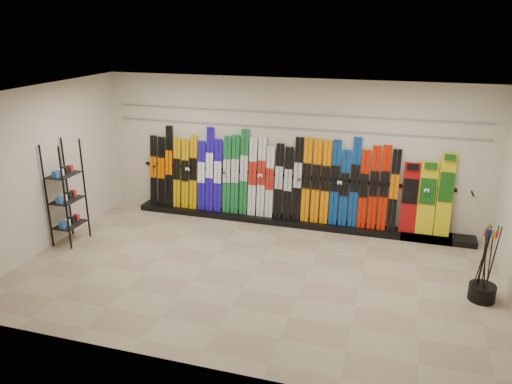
% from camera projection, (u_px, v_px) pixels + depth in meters
% --- Properties ---
extents(floor, '(8.00, 8.00, 0.00)m').
position_uv_depth(floor, '(253.00, 273.00, 8.47)').
color(floor, gray).
rests_on(floor, ground).
extents(back_wall, '(8.00, 0.00, 8.00)m').
position_uv_depth(back_wall, '(289.00, 152.00, 10.24)').
color(back_wall, beige).
rests_on(back_wall, floor).
extents(left_wall, '(0.00, 5.00, 5.00)m').
position_uv_depth(left_wall, '(44.00, 169.00, 9.07)').
color(left_wall, beige).
rests_on(left_wall, floor).
extents(ceiling, '(8.00, 8.00, 0.00)m').
position_uv_depth(ceiling, '(253.00, 95.00, 7.49)').
color(ceiling, silver).
rests_on(ceiling, back_wall).
extents(ski_rack_base, '(8.00, 0.40, 0.12)m').
position_uv_depth(ski_rack_base, '(296.00, 222.00, 10.45)').
color(ski_rack_base, black).
rests_on(ski_rack_base, floor).
extents(skis, '(5.36, 0.25, 1.81)m').
position_uv_depth(skis, '(267.00, 178.00, 10.39)').
color(skis, black).
rests_on(skis, ski_rack_base).
extents(snowboards, '(0.94, 0.25, 1.61)m').
position_uv_depth(snowboards, '(428.00, 197.00, 9.56)').
color(snowboards, '#990C0C').
rests_on(snowboards, ski_rack_base).
extents(accessory_rack, '(0.40, 0.60, 1.98)m').
position_uv_depth(accessory_rack, '(66.00, 193.00, 9.37)').
color(accessory_rack, black).
rests_on(accessory_rack, floor).
extents(pole_bin, '(0.40, 0.40, 0.25)m').
position_uv_depth(pole_bin, '(482.00, 292.00, 7.62)').
color(pole_bin, black).
rests_on(pole_bin, floor).
extents(ski_poles, '(0.32, 0.40, 1.18)m').
position_uv_depth(ski_poles, '(486.00, 264.00, 7.46)').
color(ski_poles, black).
rests_on(ski_poles, pole_bin).
extents(slatwall_rail_0, '(7.60, 0.02, 0.03)m').
position_uv_depth(slatwall_rail_0, '(289.00, 128.00, 10.06)').
color(slatwall_rail_0, gray).
rests_on(slatwall_rail_0, back_wall).
extents(slatwall_rail_1, '(7.60, 0.02, 0.03)m').
position_uv_depth(slatwall_rail_1, '(290.00, 113.00, 9.96)').
color(slatwall_rail_1, gray).
rests_on(slatwall_rail_1, back_wall).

